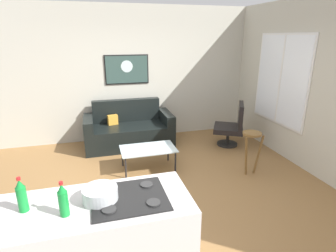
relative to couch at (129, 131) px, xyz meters
name	(u,v)px	position (x,y,z in m)	size (l,w,h in m)	color
ground	(157,193)	(0.15, -1.93, -0.33)	(6.40, 6.40, 0.04)	olive
back_wall	(130,75)	(0.15, 0.50, 1.09)	(6.40, 0.05, 2.80)	beige
right_wall	(306,86)	(2.77, -1.63, 1.09)	(0.05, 6.40, 2.80)	beige
couch	(129,131)	(0.00, 0.00, 0.00)	(1.77, 0.82, 0.92)	black
coffee_table	(148,150)	(0.17, -1.17, 0.04)	(0.92, 0.55, 0.38)	silver
armchair	(232,126)	(2.06, -0.58, 0.12)	(0.80, 0.80, 0.90)	black
bar_stool	(251,143)	(1.76, -1.75, 0.23)	(0.35, 0.34, 0.72)	brown
kitchen_counter	(99,251)	(-0.70, -3.41, 0.16)	(1.55, 0.68, 0.96)	silver
soda_bottle	(22,196)	(-1.21, -3.36, 0.75)	(0.07, 0.07, 0.28)	#168D34
soda_bottle_2	(63,200)	(-0.91, -3.50, 0.75)	(0.07, 0.07, 0.28)	#168D34
mixing_bowl	(100,194)	(-0.65, -3.38, 0.68)	(0.28, 0.28, 0.11)	silver
wall_painting	(127,69)	(0.07, 0.45, 1.21)	(0.92, 0.03, 0.61)	black
window	(281,80)	(2.73, -1.03, 1.10)	(0.03, 1.45, 1.66)	silver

